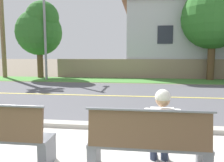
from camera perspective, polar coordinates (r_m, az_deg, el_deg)
The scene contains 12 objects.
ground_plane at distance 10.94m, azimuth 1.63°, elevation -2.40°, with size 140.00×140.00×0.00m, color #665B4C.
curb_edge at distance 5.47m, azimuth -4.41°, elevation -11.25°, with size 44.00×0.30×0.11m, color #ADA89E.
street_asphalt at distance 9.47m, azimuth 0.72°, elevation -3.82°, with size 52.00×8.00×0.01m, color #515156.
road_centre_line at distance 9.47m, azimuth 0.72°, elevation -3.79°, with size 48.00×0.14×0.01m, color #E0CC4C.
far_verge_grass at distance 15.15m, azimuth 3.25°, elevation 0.19°, with size 48.00×2.80×0.02m, color #478438.
bench_right at distance 3.42m, azimuth 9.12°, elevation -15.59°, with size 1.76×0.48×1.01m.
seated_person_white at distance 3.51m, azimuth 12.48°, elevation -11.16°, with size 0.52×0.68×1.25m.
streetlamp at distance 16.30m, azimuth -16.49°, elevation 14.01°, with size 0.24×2.10×6.74m.
shade_tree_far_left at distance 17.66m, azimuth -17.90°, elevation 12.52°, with size 3.37×3.37×5.56m.
shade_tree_left at distance 17.00m, azimuth 24.96°, elevation 15.55°, with size 4.21×4.21×6.95m.
garden_wall at distance 16.87m, azimuth 7.63°, elevation 3.18°, with size 13.00×0.36×1.40m, color gray.
house_across_street at distance 20.49m, azimuth 18.95°, elevation 10.56°, with size 10.99×6.91×6.35m.
Camera 1 is at (1.07, -2.74, 1.75)m, focal length 35.87 mm.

